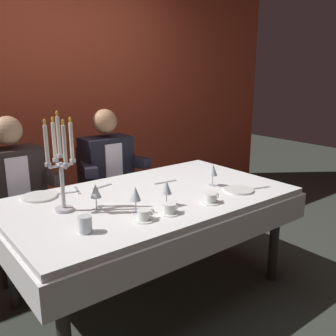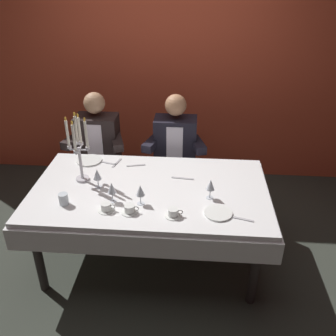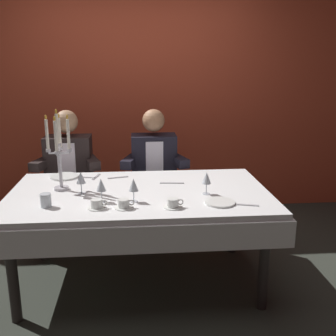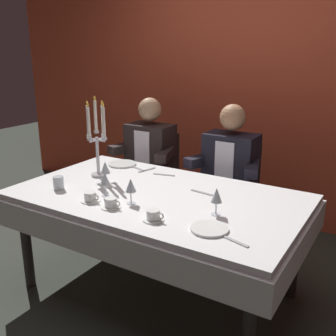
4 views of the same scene
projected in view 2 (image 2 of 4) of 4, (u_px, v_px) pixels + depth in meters
The scene contains 21 objects.
ground_plane at pixel (152, 257), 3.36m from camera, with size 12.00×12.00×0.00m, color #343931.
back_wall at pixel (166, 63), 4.15m from camera, with size 6.00×0.12×2.70m, color #D04B2F.
dining_table at pixel (150, 200), 3.05m from camera, with size 1.94×1.14×0.74m.
candelabra at pixel (79, 149), 2.97m from camera, with size 0.19×0.19×0.60m.
dinner_plate_0 at pixel (218, 213), 2.69m from camera, with size 0.21×0.21×0.01m, color white.
dinner_plate_1 at pixel (89, 160), 3.40m from camera, with size 0.23×0.23×0.01m, color white.
wine_glass_0 at pixel (140, 191), 2.74m from camera, with size 0.07×0.07×0.16m.
wine_glass_1 at pixel (210, 185), 2.81m from camera, with size 0.07×0.07×0.16m.
wine_glass_2 at pixel (97, 175), 2.95m from camera, with size 0.07×0.07×0.16m.
wine_glass_3 at pixel (112, 189), 2.77m from camera, with size 0.07×0.07×0.16m.
water_tumbler_0 at pixel (64, 199), 2.77m from camera, with size 0.07×0.07×0.09m, color silver.
coffee_cup_0 at pixel (130, 209), 2.69m from camera, with size 0.13×0.12×0.06m.
coffee_cup_1 at pixel (106, 207), 2.71m from camera, with size 0.13×0.12×0.06m.
coffee_cup_2 at pixel (173, 213), 2.65m from camera, with size 0.13×0.12×0.06m.
spoon_0 at pixel (136, 165), 3.32m from camera, with size 0.17×0.02×0.01m, color #B7B7BC.
knife_1 at pixel (183, 178), 3.12m from camera, with size 0.19×0.02×0.01m, color #B7B7BC.
knife_2 at pixel (107, 163), 3.36m from camera, with size 0.19×0.02×0.01m, color #B7B7BC.
fork_3 at pixel (242, 219), 2.63m from camera, with size 0.17×0.02×0.01m, color #B7B7BC.
fork_4 at pixel (117, 163), 3.36m from camera, with size 0.17×0.02×0.01m, color #B7B7BC.
seated_diner_0 at pixel (98, 140), 3.81m from camera, with size 0.63×0.48×1.24m.
seated_diner_1 at pixel (175, 142), 3.76m from camera, with size 0.63×0.48×1.24m.
Camera 2 is at (0.34, -2.52, 2.34)m, focal length 39.64 mm.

